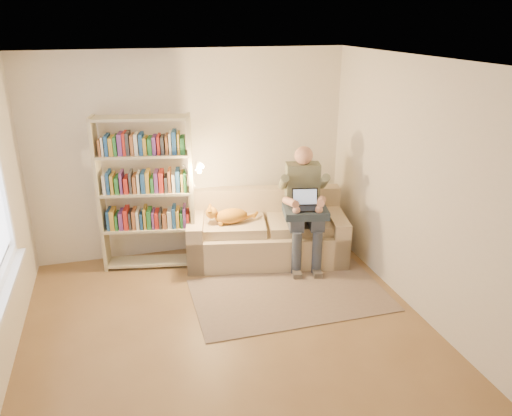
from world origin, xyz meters
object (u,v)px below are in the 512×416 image
object	(u,v)px
person	(304,200)
laptop	(307,203)
sofa	(266,235)
bookshelf	(146,186)
cat	(229,215)

from	to	relation	value
person	laptop	size ratio (longest dim) A/B	4.06
sofa	bookshelf	bearing A→B (deg)	-174.14
cat	laptop	size ratio (longest dim) A/B	1.76
sofa	bookshelf	xyz separation A→B (m)	(-1.46, 0.16, 0.74)
sofa	bookshelf	world-z (taller)	bookshelf
laptop	cat	bearing A→B (deg)	170.24
person	bookshelf	xyz separation A→B (m)	(-1.87, 0.40, 0.22)
sofa	laptop	world-z (taller)	laptop
laptop	bookshelf	size ratio (longest dim) A/B	0.19
cat	laptop	world-z (taller)	laptop
sofa	cat	world-z (taller)	sofa
person	cat	size ratio (longest dim) A/B	2.30
sofa	person	xyz separation A→B (m)	(0.41, -0.24, 0.52)
cat	bookshelf	size ratio (longest dim) A/B	0.34
cat	laptop	distance (m)	0.98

